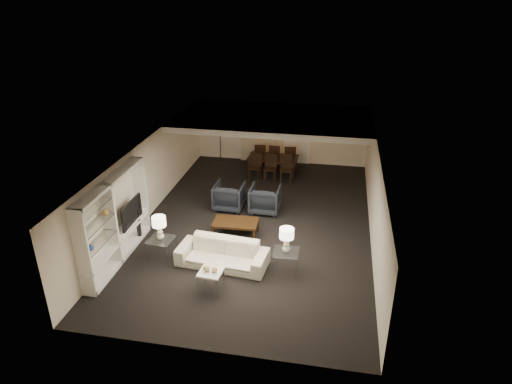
{
  "coord_description": "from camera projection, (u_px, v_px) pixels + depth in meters",
  "views": [
    {
      "loc": [
        2.3,
        -12.33,
        6.97
      ],
      "look_at": [
        0.0,
        0.0,
        1.1
      ],
      "focal_mm": 32.0,
      "sensor_mm": 36.0,
      "label": 1
    }
  ],
  "objects": [
    {
      "name": "table_lamp_left",
      "position": [
        160.0,
        228.0,
        12.12
      ],
      "size": [
        0.4,
        0.4,
        0.68
      ],
      "primitive_type": null,
      "rotation": [
        0.0,
        0.0,
        -0.06
      ],
      "color": "beige",
      "rests_on": "side_table_left"
    },
    {
      "name": "chair_nr",
      "position": [
        286.0,
        169.0,
        17.09
      ],
      "size": [
        0.5,
        0.5,
        1.0
      ],
      "primitive_type": null,
      "rotation": [
        0.0,
        0.0,
        0.07
      ],
      "color": "black",
      "rests_on": "floor"
    },
    {
      "name": "floor",
      "position": [
        256.0,
        224.0,
        14.31
      ],
      "size": [
        11.0,
        11.0,
        0.0
      ],
      "primitive_type": "plane",
      "color": "black",
      "rests_on": "ground"
    },
    {
      "name": "armchair_left",
      "position": [
        229.0,
        196.0,
        15.09
      ],
      "size": [
        0.97,
        1.0,
        0.89
      ],
      "primitive_type": "imported",
      "rotation": [
        0.0,
        0.0,
        3.12
      ],
      "color": "black",
      "rests_on": "floor"
    },
    {
      "name": "television",
      "position": [
        128.0,
        212.0,
        12.68
      ],
      "size": [
        1.18,
        0.15,
        0.68
      ],
      "primitive_type": "imported",
      "rotation": [
        0.0,
        0.0,
        1.57
      ],
      "color": "black",
      "rests_on": "media_unit"
    },
    {
      "name": "ceiling_soffit",
      "position": [
        274.0,
        119.0,
        16.41
      ],
      "size": [
        7.0,
        4.0,
        0.2
      ],
      "primitive_type": "cube",
      "color": "silver",
      "rests_on": "ceiling"
    },
    {
      "name": "wall_front",
      "position": [
        204.0,
        302.0,
        8.88
      ],
      "size": [
        7.0,
        0.02,
        2.5
      ],
      "primitive_type": "cube",
      "color": "beige",
      "rests_on": "ground"
    },
    {
      "name": "painting",
      "position": [
        333.0,
        129.0,
        18.17
      ],
      "size": [
        0.95,
        0.04,
        0.65
      ],
      "primitive_type": "cube",
      "color": "#142D38",
      "rests_on": "wall_back"
    },
    {
      "name": "wall_right",
      "position": [
        375.0,
        197.0,
        13.2
      ],
      "size": [
        0.02,
        11.0,
        2.5
      ],
      "primitive_type": "cube",
      "color": "beige",
      "rests_on": "ground"
    },
    {
      "name": "marble_table",
      "position": [
        211.0,
        281.0,
        11.15
      ],
      "size": [
        0.59,
        0.59,
        0.55
      ],
      "primitive_type": null,
      "rotation": [
        0.0,
        0.0,
        -0.08
      ],
      "color": "silver",
      "rests_on": "floor"
    },
    {
      "name": "floor_lamp",
      "position": [
        220.0,
        142.0,
        19.02
      ],
      "size": [
        0.3,
        0.3,
        1.58
      ],
      "primitive_type": null,
      "rotation": [
        0.0,
        0.0,
        0.37
      ],
      "color": "black",
      "rests_on": "floor"
    },
    {
      "name": "table_lamp_right",
      "position": [
        286.0,
        240.0,
        11.56
      ],
      "size": [
        0.39,
        0.39,
        0.68
      ],
      "primitive_type": null,
      "rotation": [
        0.0,
        0.0,
        -0.04
      ],
      "color": "beige",
      "rests_on": "side_table_right"
    },
    {
      "name": "vase_amber",
      "position": [
        105.0,
        212.0,
        11.48
      ],
      "size": [
        0.18,
        0.18,
        0.18
      ],
      "primitive_type": "imported",
      "color": "#B67C3C",
      "rests_on": "media_unit"
    },
    {
      "name": "media_unit",
      "position": [
        115.0,
        221.0,
        12.05
      ],
      "size": [
        0.38,
        3.4,
        2.35
      ],
      "primitive_type": null,
      "color": "white",
      "rests_on": "wall_left"
    },
    {
      "name": "side_table_left",
      "position": [
        162.0,
        249.0,
        12.4
      ],
      "size": [
        0.72,
        0.72,
        0.62
      ],
      "primitive_type": null,
      "rotation": [
        0.0,
        0.0,
        -0.1
      ],
      "color": "white",
      "rests_on": "floor"
    },
    {
      "name": "gold_gourd_a",
      "position": [
        206.0,
        268.0,
        11.01
      ],
      "size": [
        0.18,
        0.18,
        0.18
      ],
      "primitive_type": "sphere",
      "color": "#D7C171",
      "rests_on": "marble_table"
    },
    {
      "name": "sofa",
      "position": [
        222.0,
        254.0,
        12.09
      ],
      "size": [
        2.48,
        1.17,
        0.7
      ],
      "primitive_type": "imported",
      "rotation": [
        0.0,
        0.0,
        -0.1
      ],
      "color": "beige",
      "rests_on": "floor"
    },
    {
      "name": "side_table_right",
      "position": [
        286.0,
        262.0,
        11.83
      ],
      "size": [
        0.67,
        0.67,
        0.62
      ],
      "primitive_type": null,
      "rotation": [
        0.0,
        0.0,
        0.01
      ],
      "color": "silver",
      "rests_on": "floor"
    },
    {
      "name": "door",
      "position": [
        297.0,
        139.0,
        18.62
      ],
      "size": [
        0.9,
        0.05,
        2.1
      ],
      "primitive_type": "cube",
      "color": "silver",
      "rests_on": "wall_back"
    },
    {
      "name": "chair_fr",
      "position": [
        290.0,
        157.0,
        18.25
      ],
      "size": [
        0.52,
        0.52,
        1.0
      ],
      "primitive_type": null,
      "rotation": [
        0.0,
        0.0,
        3.26
      ],
      "color": "black",
      "rests_on": "floor"
    },
    {
      "name": "wall_back",
      "position": [
        281.0,
        133.0,
        18.68
      ],
      "size": [
        7.0,
        0.02,
        2.5
      ],
      "primitive_type": "cube",
      "color": "beige",
      "rests_on": "ground"
    },
    {
      "name": "armchair_right",
      "position": [
        265.0,
        199.0,
        14.89
      ],
      "size": [
        0.97,
        0.99,
        0.89
      ],
      "primitive_type": "imported",
      "rotation": [
        0.0,
        0.0,
        3.13
      ],
      "color": "black",
      "rests_on": "floor"
    },
    {
      "name": "ceiling",
      "position": [
        256.0,
        148.0,
        13.25
      ],
      "size": [
        7.0,
        11.0,
        0.02
      ],
      "primitive_type": "cube",
      "color": "silver",
      "rests_on": "ground"
    },
    {
      "name": "floor_speaker",
      "position": [
        138.0,
        224.0,
        13.27
      ],
      "size": [
        0.13,
        0.13,
        1.0
      ],
      "primitive_type": "cube",
      "rotation": [
        0.0,
        0.0,
        0.2
      ],
      "color": "black",
      "rests_on": "floor"
    },
    {
      "name": "chair_nl",
      "position": [
        255.0,
        167.0,
        17.29
      ],
      "size": [
        0.5,
        0.5,
        1.0
      ],
      "primitive_type": null,
      "rotation": [
        0.0,
        0.0,
        -0.07
      ],
      "color": "black",
      "rests_on": "floor"
    },
    {
      "name": "pendant_light",
      "position": [
        282.0,
        132.0,
        16.56
      ],
      "size": [
        0.52,
        0.52,
        0.24
      ],
      "primitive_type": "cylinder",
      "color": "#D8591E",
      "rests_on": "ceiling_soffit"
    },
    {
      "name": "gold_gourd_b",
      "position": [
        215.0,
        269.0,
        10.98
      ],
      "size": [
        0.15,
        0.15,
        0.15
      ],
      "primitive_type": "sphere",
      "color": "#E4BE79",
      "rests_on": "marble_table"
    },
    {
      "name": "curtains",
      "position": [
        259.0,
        133.0,
        18.78
      ],
      "size": [
        1.5,
        0.12,
        2.4
      ],
      "primitive_type": "cube",
      "color": "beige",
      "rests_on": "wall_back"
    },
    {
      "name": "coffee_table",
      "position": [
        236.0,
        228.0,
        13.57
      ],
      "size": [
        1.35,
        0.82,
        0.47
      ],
      "primitive_type": null,
      "rotation": [
        0.0,
        0.0,
        0.04
      ],
      "color": "black",
      "rests_on": "floor"
    },
    {
      "name": "chair_fm",
      "position": [
        275.0,
        156.0,
        18.35
      ],
      "size": [
        0.49,
        0.49,
        1.0
      ],
      "primitive_type": null,
      "rotation": [
        0.0,
        0.0,
        3.09
      ],
      "color": "black",
      "rests_on": "floor"
    },
    {
      "name": "vase_blue",
      "position": [
        91.0,
        247.0,
        10.92
      ],
      "size": [
        0.16,
        0.16,
        0.17
      ],
      "primitive_type": "imported",
      "color": "#23499A",
      "rests_on": "media_unit"
    },
    {
      "name": "chair_nm",
      "position": [
        270.0,
        168.0,
        17.19
      ],
      "size": [
        0.47,
        0.47,
        1.0
      ],
      "primitive_type": null,
      "rotation": [
        0.0,
        0.0,
        -0.02
      ],
      "color": "black",
      "rests_on": "floor"
    },
    {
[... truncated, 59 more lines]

